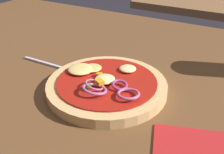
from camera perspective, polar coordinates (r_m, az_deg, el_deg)
The scene contains 3 objects.
dining_table at distance 0.53m, azimuth -4.86°, elevation -2.84°, with size 1.43×0.98×0.03m.
pizza at distance 0.50m, azimuth -1.28°, elevation -1.77°, with size 0.23×0.23×0.04m.
fork at distance 0.60m, azimuth -12.10°, elevation 2.26°, with size 0.18×0.02×0.01m.
Camera 1 is at (0.26, -0.37, 0.30)m, focal length 41.14 mm.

